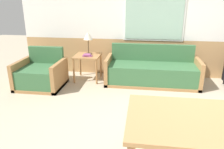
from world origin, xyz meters
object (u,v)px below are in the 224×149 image
(couch, at_px, (152,72))
(side_table, at_px, (88,59))
(armchair, at_px, (41,75))
(dining_table, at_px, (219,128))
(table_lamp, at_px, (88,37))

(couch, distance_m, side_table, 1.49)
(armchair, height_order, dining_table, armchair)
(couch, xyz_separation_m, side_table, (-1.47, 0.05, 0.23))
(side_table, bearing_deg, dining_table, -55.57)
(table_lamp, bearing_deg, side_table, -92.76)
(side_table, distance_m, table_lamp, 0.50)
(dining_table, bearing_deg, table_lamp, 123.45)
(armchair, relative_size, dining_table, 0.56)
(couch, bearing_deg, dining_table, -79.95)
(armchair, distance_m, table_lamp, 1.33)
(couch, relative_size, dining_table, 1.20)
(table_lamp, height_order, dining_table, table_lamp)
(armchair, bearing_deg, dining_table, -48.09)
(table_lamp, distance_m, dining_table, 3.57)
(armchair, relative_size, table_lamp, 1.85)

